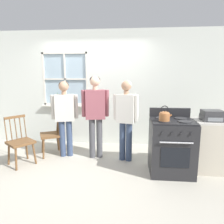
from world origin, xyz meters
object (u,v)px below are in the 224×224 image
at_px(person_elderly_left, 65,112).
at_px(chair_near_wall, 52,135).
at_px(chair_by_window, 20,142).
at_px(side_counter, 209,146).
at_px(person_adult_right, 126,114).
at_px(potted_plant, 58,101).
at_px(person_teen_center, 95,109).
at_px(stove, 171,146).
at_px(kettle, 164,116).
at_px(stereo, 212,116).

bearing_deg(person_elderly_left, chair_near_wall, 156.48).
distance_m(chair_by_window, side_counter, 3.42).
xyz_separation_m(chair_by_window, person_adult_right, (1.96, 0.36, 0.50)).
bearing_deg(potted_plant, chair_by_window, -102.82).
bearing_deg(side_counter, potted_plant, 159.14).
relative_size(chair_by_window, person_teen_center, 0.55).
height_order(stove, side_counter, stove).
distance_m(stove, kettle, 0.59).
xyz_separation_m(stove, kettle, (-0.16, -0.13, 0.55)).
height_order(chair_near_wall, person_adult_right, person_adult_right).
distance_m(chair_by_window, person_elderly_left, 1.00).
xyz_separation_m(kettle, stereo, (0.83, 0.25, -0.04)).
distance_m(chair_by_window, stove, 2.75).
xyz_separation_m(chair_near_wall, person_teen_center, (0.95, -0.06, 0.57)).
bearing_deg(chair_by_window, stove, -54.53).
bearing_deg(person_teen_center, kettle, -38.22).
bearing_deg(chair_near_wall, person_teen_center, 59.19).
bearing_deg(kettle, stereo, 16.84).
xyz_separation_m(person_elderly_left, side_counter, (2.70, -0.39, -0.48)).
relative_size(person_adult_right, kettle, 6.33).
distance_m(chair_near_wall, kettle, 2.37).
bearing_deg(potted_plant, kettle, -32.54).
relative_size(person_teen_center, potted_plant, 5.03).
height_order(person_adult_right, stove, person_adult_right).
xyz_separation_m(person_elderly_left, person_adult_right, (1.24, -0.11, -0.00)).
relative_size(kettle, side_counter, 0.27).
distance_m(person_elderly_left, stove, 2.14).
height_order(person_teen_center, kettle, person_teen_center).
xyz_separation_m(side_counter, stereo, (0.00, -0.02, 0.54)).
height_order(stove, stereo, stove).
distance_m(stove, stereo, 0.86).
xyz_separation_m(chair_by_window, side_counter, (3.42, 0.07, 0.02)).
xyz_separation_m(person_teen_center, side_counter, (2.07, -0.38, -0.55)).
bearing_deg(chair_by_window, side_counter, -51.88).
relative_size(person_teen_center, person_adult_right, 1.06).
bearing_deg(chair_by_window, person_teen_center, -34.69).
bearing_deg(person_adult_right, person_teen_center, -172.65).
bearing_deg(person_adult_right, kettle, -26.02).
relative_size(chair_near_wall, person_elderly_left, 0.59).
relative_size(stove, side_counter, 1.20).
relative_size(chair_by_window, potted_plant, 2.78).
height_order(chair_by_window, potted_plant, potted_plant).
relative_size(person_adult_right, stereo, 4.60).
bearing_deg(chair_near_wall, side_counter, 54.58).
height_order(chair_near_wall, side_counter, chair_near_wall).
distance_m(kettle, stereo, 0.87).
relative_size(chair_near_wall, person_teen_center, 0.55).
height_order(person_teen_center, potted_plant, person_teen_center).
xyz_separation_m(person_elderly_left, stereo, (2.70, -0.41, 0.06)).
bearing_deg(side_counter, kettle, -161.86).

